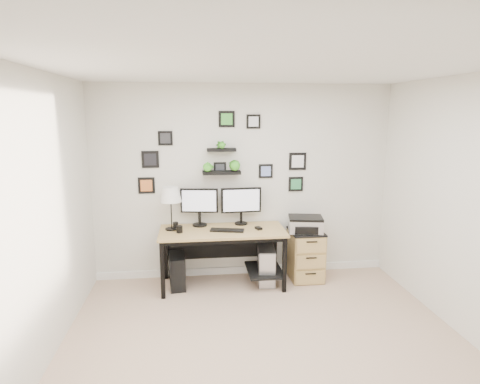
{
  "coord_description": "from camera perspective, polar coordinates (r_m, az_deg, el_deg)",
  "views": [
    {
      "loc": [
        -0.67,
        -3.29,
        2.23
      ],
      "look_at": [
        -0.07,
        1.83,
        1.2
      ],
      "focal_mm": 30.0,
      "sensor_mm": 36.0,
      "label": 1
    }
  ],
  "objects": [
    {
      "name": "table_lamp",
      "position": [
        5.13,
        -9.83,
        -0.51
      ],
      "size": [
        0.27,
        0.27,
        0.55
      ],
      "color": "black",
      "rests_on": "desk"
    },
    {
      "name": "room",
      "position": [
        5.75,
        0.48,
        -10.99
      ],
      "size": [
        4.0,
        4.0,
        4.0
      ],
      "color": "#C6A78D",
      "rests_on": "ground"
    },
    {
      "name": "keyboard",
      "position": [
        5.1,
        -1.85,
        -5.45
      ],
      "size": [
        0.44,
        0.23,
        0.02
      ],
      "primitive_type": "cube",
      "rotation": [
        0.0,
        0.0,
        -0.22
      ],
      "color": "black",
      "rests_on": "desk"
    },
    {
      "name": "desk",
      "position": [
        5.22,
        -2.14,
        -6.59
      ],
      "size": [
        1.6,
        0.7,
        0.75
      ],
      "color": "tan",
      "rests_on": "ground"
    },
    {
      "name": "monitor_right",
      "position": [
        5.33,
        0.17,
        -1.53
      ],
      "size": [
        0.54,
        0.18,
        0.5
      ],
      "color": "black",
      "rests_on": "desk"
    },
    {
      "name": "mouse",
      "position": [
        5.18,
        2.65,
        -5.16
      ],
      "size": [
        0.09,
        0.11,
        0.03
      ],
      "primitive_type": "cube",
      "rotation": [
        0.0,
        0.0,
        0.32
      ],
      "color": "black",
      "rests_on": "desk"
    },
    {
      "name": "printer",
      "position": [
        5.4,
        9.29,
        -4.53
      ],
      "size": [
        0.49,
        0.42,
        0.2
      ],
      "color": "silver",
      "rests_on": "file_cabinet"
    },
    {
      "name": "pc_tower_grey",
      "position": [
        5.42,
        3.74,
        -10.28
      ],
      "size": [
        0.27,
        0.5,
        0.48
      ],
      "color": "gray",
      "rests_on": "ground"
    },
    {
      "name": "pc_tower_black",
      "position": [
        5.35,
        -8.92,
        -11.0
      ],
      "size": [
        0.23,
        0.44,
        0.43
      ],
      "primitive_type": "cube",
      "rotation": [
        0.0,
        0.0,
        0.09
      ],
      "color": "black",
      "rests_on": "ground"
    },
    {
      "name": "pen_cup",
      "position": [
        5.25,
        -9.15,
        -4.72
      ],
      "size": [
        0.07,
        0.07,
        0.09
      ],
      "primitive_type": "cylinder",
      "color": "black",
      "rests_on": "desk"
    },
    {
      "name": "wall_decor",
      "position": [
        5.27,
        -2.39,
        4.85
      ],
      "size": [
        2.25,
        0.18,
        1.08
      ],
      "color": "black",
      "rests_on": "ground"
    },
    {
      "name": "monitor_left",
      "position": [
        5.28,
        -5.81,
        -1.73
      ],
      "size": [
        0.49,
        0.22,
        0.5
      ],
      "color": "black",
      "rests_on": "desk"
    },
    {
      "name": "mug",
      "position": [
        5.08,
        -8.6,
        -5.26
      ],
      "size": [
        0.08,
        0.08,
        0.09
      ],
      "primitive_type": "cylinder",
      "color": "black",
      "rests_on": "desk"
    },
    {
      "name": "file_cabinet",
      "position": [
        5.56,
        9.3,
        -8.77
      ],
      "size": [
        0.43,
        0.53,
        0.67
      ],
      "color": "tan",
      "rests_on": "ground"
    }
  ]
}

